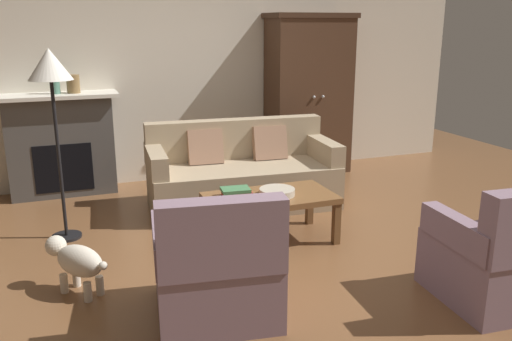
{
  "coord_description": "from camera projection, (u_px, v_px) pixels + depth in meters",
  "views": [
    {
      "loc": [
        -1.58,
        -3.81,
        1.85
      ],
      "look_at": [
        0.08,
        0.59,
        0.55
      ],
      "focal_mm": 37.62,
      "sensor_mm": 36.0,
      "label": 1
    }
  ],
  "objects": [
    {
      "name": "coffee_table",
      "position": [
        270.0,
        201.0,
        4.61
      ],
      "size": [
        1.1,
        0.6,
        0.42
      ],
      "color": "brown",
      "rests_on": "ground"
    },
    {
      "name": "floor_lamp",
      "position": [
        51.0,
        76.0,
        4.4
      ],
      "size": [
        0.36,
        0.36,
        1.65
      ],
      "color": "black",
      "rests_on": "ground"
    },
    {
      "name": "fruit_bowl",
      "position": [
        277.0,
        192.0,
        4.6
      ],
      "size": [
        0.31,
        0.31,
        0.06
      ],
      "primitive_type": "cylinder",
      "color": "beige",
      "rests_on": "coffee_table"
    },
    {
      "name": "dog",
      "position": [
        77.0,
        260.0,
        3.75
      ],
      "size": [
        0.42,
        0.48,
        0.39
      ],
      "color": "beige",
      "rests_on": "ground"
    },
    {
      "name": "armoire",
      "position": [
        308.0,
        94.0,
        6.68
      ],
      "size": [
        1.06,
        0.57,
        1.96
      ],
      "color": "#472D1E",
      "rests_on": "ground"
    },
    {
      "name": "armchair_near_left",
      "position": [
        217.0,
        271.0,
        3.43
      ],
      "size": [
        0.87,
        0.87,
        0.88
      ],
      "color": "gray",
      "rests_on": "ground"
    },
    {
      "name": "ground_plane",
      "position": [
        272.0,
        253.0,
        4.46
      ],
      "size": [
        9.6,
        9.6,
        0.0
      ],
      "primitive_type": "plane",
      "color": "brown"
    },
    {
      "name": "couch",
      "position": [
        242.0,
        175.0,
        5.58
      ],
      "size": [
        1.98,
        0.99,
        0.86
      ],
      "color": "tan",
      "rests_on": "ground"
    },
    {
      "name": "mantel_vase_bronze",
      "position": [
        73.0,
        84.0,
        5.73
      ],
      "size": [
        0.14,
        0.14,
        0.19
      ],
      "primitive_type": "cylinder",
      "color": "olive",
      "rests_on": "fireplace"
    },
    {
      "name": "book_stack",
      "position": [
        236.0,
        192.0,
        4.56
      ],
      "size": [
        0.27,
        0.2,
        0.08
      ],
      "color": "#B73833",
      "rests_on": "coffee_table"
    },
    {
      "name": "armchair_near_right",
      "position": [
        502.0,
        258.0,
        3.61
      ],
      "size": [
        0.83,
        0.83,
        0.88
      ],
      "color": "gray",
      "rests_on": "ground"
    },
    {
      "name": "mantel_vase_jade",
      "position": [
        55.0,
        79.0,
        5.65
      ],
      "size": [
        0.09,
        0.09,
        0.31
      ],
      "primitive_type": "cylinder",
      "color": "slate",
      "rests_on": "fireplace"
    },
    {
      "name": "back_wall",
      "position": [
        191.0,
        62.0,
        6.39
      ],
      "size": [
        7.2,
        0.1,
        2.8
      ],
      "primitive_type": "cube",
      "color": "silver",
      "rests_on": "ground"
    },
    {
      "name": "fireplace",
      "position": [
        61.0,
        144.0,
        5.86
      ],
      "size": [
        1.26,
        0.48,
        1.12
      ],
      "color": "#4C4947",
      "rests_on": "ground"
    }
  ]
}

